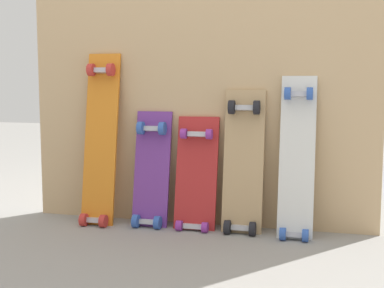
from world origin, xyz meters
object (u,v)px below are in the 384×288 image
(skateboard_red, at_px, (196,180))
(skateboard_natural, at_px, (243,167))
(skateboard_purple, at_px, (151,175))
(skateboard_white, at_px, (297,164))
(skateboard_orange, at_px, (100,145))

(skateboard_red, xyz_separation_m, skateboard_natural, (0.23, 0.00, 0.07))
(skateboard_purple, xyz_separation_m, skateboard_natural, (0.47, 0.00, 0.06))
(skateboard_white, bearing_deg, skateboard_red, 178.03)
(skateboard_red, bearing_deg, skateboard_natural, 0.07)
(skateboard_orange, distance_m, skateboard_natural, 0.74)
(skateboard_purple, relative_size, skateboard_red, 1.02)
(skateboard_purple, bearing_deg, skateboard_red, 0.65)
(skateboard_orange, height_order, skateboard_red, skateboard_orange)
(skateboard_red, relative_size, skateboard_white, 0.76)
(skateboard_purple, distance_m, skateboard_natural, 0.47)
(skateboard_orange, xyz_separation_m, skateboard_white, (0.99, -0.00, -0.06))
(skateboard_purple, relative_size, skateboard_white, 0.78)
(skateboard_red, distance_m, skateboard_white, 0.50)
(skateboard_orange, relative_size, skateboard_natural, 1.25)
(skateboard_red, bearing_deg, skateboard_white, -1.97)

